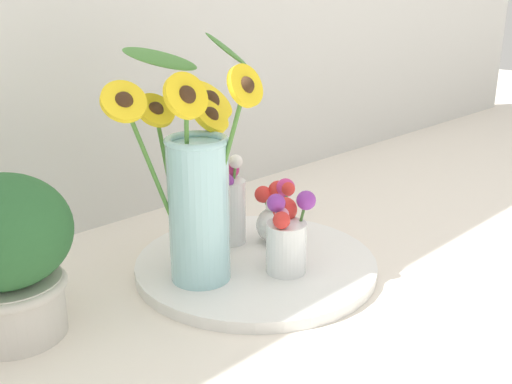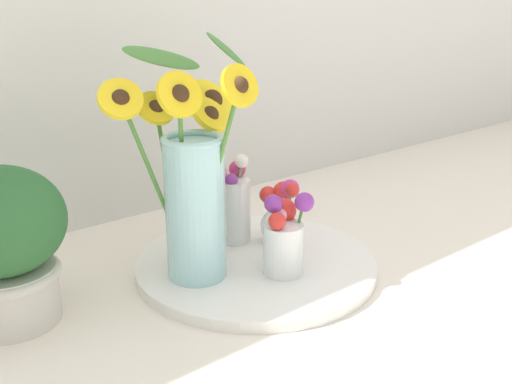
% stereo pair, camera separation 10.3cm
% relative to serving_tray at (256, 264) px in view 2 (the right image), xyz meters
% --- Properties ---
extents(ground_plane, '(6.00, 6.00, 0.00)m').
position_rel_serving_tray_xyz_m(ground_plane, '(-0.01, -0.09, -0.01)').
color(ground_plane, silver).
extents(serving_tray, '(0.43, 0.43, 0.02)m').
position_rel_serving_tray_xyz_m(serving_tray, '(0.00, 0.00, 0.00)').
color(serving_tray, white).
rests_on(serving_tray, ground_plane).
extents(mason_jar_sunflowers, '(0.27, 0.19, 0.40)m').
position_rel_serving_tray_xyz_m(mason_jar_sunflowers, '(-0.11, 0.02, 0.17)').
color(mason_jar_sunflowers, '#9ED1D6').
rests_on(mason_jar_sunflowers, serving_tray).
extents(vase_small_center, '(0.09, 0.08, 0.14)m').
position_rel_serving_tray_xyz_m(vase_small_center, '(0.01, -0.07, 0.07)').
color(vase_small_center, white).
rests_on(vase_small_center, serving_tray).
extents(vase_bulb_right, '(0.07, 0.08, 0.13)m').
position_rel_serving_tray_xyz_m(vase_bulb_right, '(0.08, 0.03, 0.07)').
color(vase_bulb_right, white).
rests_on(vase_bulb_right, serving_tray).
extents(vase_small_back, '(0.09, 0.10, 0.18)m').
position_rel_serving_tray_xyz_m(vase_small_back, '(0.02, 0.10, 0.09)').
color(vase_small_back, white).
rests_on(vase_small_back, serving_tray).
extents(potted_plant, '(0.19, 0.19, 0.24)m').
position_rel_serving_tray_xyz_m(potted_plant, '(-0.40, 0.10, 0.12)').
color(potted_plant, beige).
rests_on(potted_plant, ground_plane).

